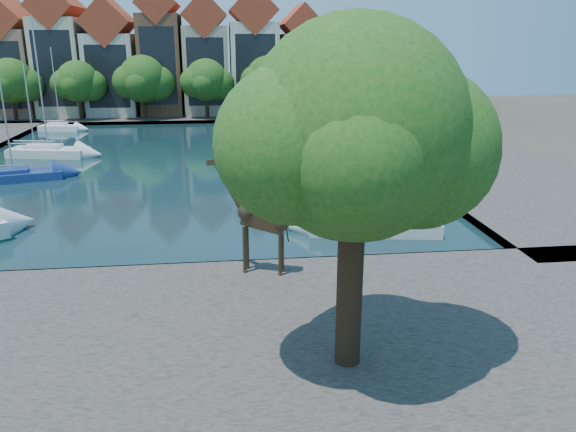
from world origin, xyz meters
TOP-DOWN VIEW (x-y plane):
  - ground at (0.00, 0.00)m, footprint 160.00×160.00m
  - water_basin at (0.00, 24.00)m, footprint 38.00×50.00m
  - near_quay at (0.00, -7.00)m, footprint 50.00×14.00m
  - far_quay at (0.00, 56.00)m, footprint 60.00×16.00m
  - right_quay at (25.00, 24.00)m, footprint 14.00×52.00m
  - plane_tree at (7.62, -9.01)m, footprint 8.32×6.40m
  - townhouse_west_end at (-23.00, 55.99)m, footprint 5.44×9.18m
  - townhouse_west_mid at (-17.00, 55.99)m, footprint 5.94×9.18m
  - townhouse_west_inner at (-10.50, 55.99)m, footprint 6.43×9.18m
  - townhouse_center at (-4.00, 55.99)m, footprint 5.44×9.18m
  - townhouse_east_inner at (2.00, 55.99)m, footprint 5.94×9.18m
  - townhouse_east_mid at (8.50, 55.99)m, footprint 6.43×9.18m
  - townhouse_east_end at (15.00, 55.99)m, footprint 5.44×9.18m
  - far_tree_far_west at (-21.90, 50.49)m, footprint 7.28×5.60m
  - far_tree_west at (-13.91, 50.49)m, footprint 6.76×5.20m
  - far_tree_mid_west at (-5.89, 50.49)m, footprint 7.80×6.00m
  - far_tree_mid_east at (2.10, 50.49)m, footprint 7.02×5.40m
  - far_tree_east at (10.11, 50.49)m, footprint 7.54×5.80m
  - far_tree_far_east at (18.09, 50.49)m, footprint 6.76×5.20m
  - giraffe_statue at (5.19, -1.41)m, footprint 3.44×1.44m
  - sailboat_left_b at (-12.00, 19.19)m, footprint 7.19×4.11m
  - sailboat_left_c at (-12.00, 28.39)m, footprint 7.27×3.71m
  - sailboat_left_d at (-13.38, 29.04)m, footprint 4.94×1.85m
  - sailboat_left_e at (-15.00, 44.00)m, footprint 4.99×2.55m
  - sailboat_right_a at (12.00, 4.42)m, footprint 7.48×3.68m
  - sailboat_right_b at (13.82, 21.49)m, footprint 7.04×4.57m
  - sailboat_right_c at (15.00, 22.67)m, footprint 5.35×2.31m
  - sailboat_right_d at (12.00, 37.21)m, footprint 5.41×2.63m

SIDE VIEW (x-z plane):
  - ground at x=0.00m, z-range 0.00..0.00m
  - water_basin at x=0.00m, z-range 0.00..0.08m
  - near_quay at x=0.00m, z-range 0.00..0.50m
  - far_quay at x=0.00m, z-range 0.00..0.50m
  - right_quay at x=25.00m, z-range 0.00..0.50m
  - sailboat_left_b at x=-12.00m, z-range -3.93..5.06m
  - sailboat_left_d at x=-13.38m, z-range -3.52..4.65m
  - sailboat_left_e at x=-15.00m, z-range -4.11..5.31m
  - sailboat_right_c at x=15.00m, z-range -3.94..5.21m
  - sailboat_right_a at x=12.00m, z-range -5.04..6.38m
  - sailboat_right_b at x=13.82m, z-range -5.67..7.02m
  - sailboat_left_c at x=-12.00m, z-range -5.42..6.79m
  - sailboat_right_d at x=12.00m, z-range -4.30..5.68m
  - giraffe_statue at x=5.19m, z-range 0.46..5.48m
  - far_tree_west at x=-13.91m, z-range 1.40..8.76m
  - far_tree_far_east at x=18.09m, z-range 1.40..8.76m
  - far_tree_mid_east at x=2.10m, z-range 1.37..8.89m
  - far_tree_far_west at x=-21.90m, z-range 1.34..9.02m
  - far_tree_east at x=10.11m, z-range 1.32..9.16m
  - far_tree_mid_west at x=-5.89m, z-range 1.29..9.29m
  - townhouse_east_end at x=15.00m, z-range -0.11..14.32m
  - townhouse_west_inner at x=-10.50m, z-range -0.22..14.92m
  - townhouse_west_end at x=-23.00m, z-range -0.11..14.83m
  - plane_tree at x=7.62m, z-range 2.36..12.98m
  - townhouse_east_inner at x=2.00m, z-range -0.16..15.63m
  - townhouse_east_mid at x=8.50m, z-range -0.22..16.43m
  - townhouse_west_mid at x=-17.00m, z-range -0.16..16.63m
  - townhouse_center at x=-4.00m, z-range -0.10..16.83m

